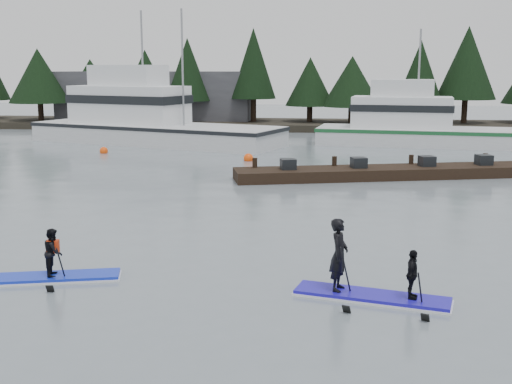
# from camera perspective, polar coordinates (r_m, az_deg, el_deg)

# --- Properties ---
(ground) EXTENTS (160.00, 160.00, 0.00)m
(ground) POSITION_cam_1_polar(r_m,az_deg,el_deg) (16.66, -2.51, -7.63)
(ground) COLOR slate
(ground) RESTS_ON ground
(far_shore) EXTENTS (70.00, 8.00, 0.60)m
(far_shore) POSITION_cam_1_polar(r_m,az_deg,el_deg) (57.85, 4.33, 5.96)
(far_shore) COLOR #2D281E
(far_shore) RESTS_ON ground
(treeline) EXTENTS (60.00, 4.00, 8.00)m
(treeline) POSITION_cam_1_polar(r_m,az_deg,el_deg) (57.87, 4.32, 5.67)
(treeline) COLOR black
(treeline) RESTS_ON ground
(waterfront_building) EXTENTS (18.00, 6.00, 5.00)m
(waterfront_building) POSITION_cam_1_polar(r_m,az_deg,el_deg) (61.91, -8.75, 8.23)
(waterfront_building) COLOR #4C4C51
(waterfront_building) RESTS_ON ground
(fishing_boat_large) EXTENTS (19.26, 11.03, 10.39)m
(fishing_boat_large) POSITION_cam_1_polar(r_m,az_deg,el_deg) (47.06, -9.51, 5.31)
(fishing_boat_large) COLOR silver
(fishing_boat_large) RESTS_ON ground
(fishing_boat_medium) EXTENTS (15.55, 6.20, 8.91)m
(fishing_boat_medium) POSITION_cam_1_polar(r_m,az_deg,el_deg) (46.60, 14.42, 4.87)
(fishing_boat_medium) COLOR silver
(fishing_boat_medium) RESTS_ON ground
(floating_dock) EXTENTS (16.12, 6.32, 0.54)m
(floating_dock) POSITION_cam_1_polar(r_m,az_deg,el_deg) (32.36, 12.47, 1.74)
(floating_dock) COLOR black
(floating_dock) RESTS_ON ground
(buoy_b) EXTENTS (0.56, 0.56, 0.56)m
(buoy_b) POSITION_cam_1_polar(r_m,az_deg,el_deg) (37.32, -0.68, 2.78)
(buoy_b) COLOR #FF4C0C
(buoy_b) RESTS_ON ground
(buoy_a) EXTENTS (0.51, 0.51, 0.51)m
(buoy_a) POSITION_cam_1_polar(r_m,az_deg,el_deg) (41.87, -13.37, 3.38)
(buoy_a) COLOR #FF4C0C
(buoy_a) RESTS_ON ground
(buoy_d) EXTENTS (0.63, 0.63, 0.63)m
(buoy_d) POSITION_cam_1_polar(r_m,az_deg,el_deg) (35.63, 9.35, 2.24)
(buoy_d) COLOR #FF4C0C
(buoy_d) RESTS_ON ground
(paddleboard_solo) EXTENTS (3.32, 1.59, 1.81)m
(paddleboard_solo) POSITION_cam_1_polar(r_m,az_deg,el_deg) (17.18, -17.50, -6.09)
(paddleboard_solo) COLOR #152CC8
(paddleboard_solo) RESTS_ON ground
(paddleboard_duo) EXTENTS (3.68, 1.71, 2.36)m
(paddleboard_duo) POSITION_cam_1_polar(r_m,az_deg,el_deg) (15.27, 9.71, -7.17)
(paddleboard_duo) COLOR #1D13B5
(paddleboard_duo) RESTS_ON ground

